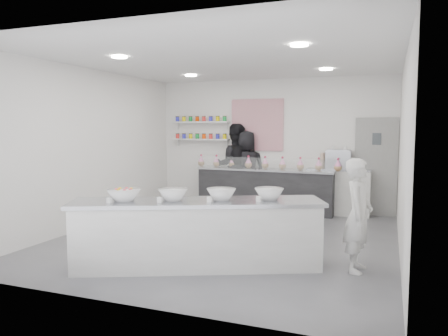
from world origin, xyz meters
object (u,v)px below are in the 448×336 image
at_px(espresso_machine, 339,160).
at_px(woman_prep, 358,215).
at_px(espresso_ledge, 338,192).
at_px(staff_right, 246,169).
at_px(staff_left, 235,166).
at_px(prep_counter, 197,234).
at_px(back_bar, 265,190).

distance_m(espresso_machine, woman_prep, 3.83).
bearing_deg(espresso_machine, espresso_ledge, 0.00).
bearing_deg(staff_right, staff_left, -21.55).
xyz_separation_m(prep_counter, woman_prep, (2.04, 0.60, 0.29)).
bearing_deg(staff_left, back_bar, 143.10).
xyz_separation_m(espresso_ledge, staff_right, (-2.12, 0.07, 0.41)).
xyz_separation_m(prep_counter, staff_right, (-0.73, 4.41, 0.45)).
relative_size(staff_left, staff_right, 1.09).
bearing_deg(espresso_ledge, espresso_machine, 180.00).
height_order(espresso_machine, woman_prep, woman_prep).
bearing_deg(prep_counter, back_bar, 68.85).
xyz_separation_m(espresso_machine, staff_left, (-2.39, 0.07, -0.21)).
xyz_separation_m(back_bar, espresso_machine, (1.58, 0.18, 0.72)).
relative_size(espresso_ledge, staff_left, 0.68).
relative_size(back_bar, staff_left, 1.58).
bearing_deg(back_bar, espresso_machine, 8.87).
relative_size(prep_counter, woman_prep, 2.25).
bearing_deg(back_bar, staff_left, 165.20).
bearing_deg(woman_prep, staff_left, 42.31).
height_order(back_bar, staff_right, staff_right).
xyz_separation_m(prep_counter, espresso_ledge, (1.39, 4.34, 0.04)).
height_order(espresso_ledge, woman_prep, woman_prep).
xyz_separation_m(espresso_machine, staff_right, (-2.11, 0.07, -0.29)).
relative_size(espresso_ledge, woman_prep, 0.90).
relative_size(prep_counter, espresso_ledge, 2.50).
height_order(back_bar, woman_prep, woman_prep).
distance_m(prep_counter, staff_right, 4.50).
bearing_deg(back_bar, woman_prep, -55.35).
height_order(prep_counter, espresso_ledge, espresso_ledge).
distance_m(back_bar, espresso_machine, 1.75).
height_order(espresso_machine, staff_right, staff_right).
bearing_deg(prep_counter, espresso_ledge, 48.29).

